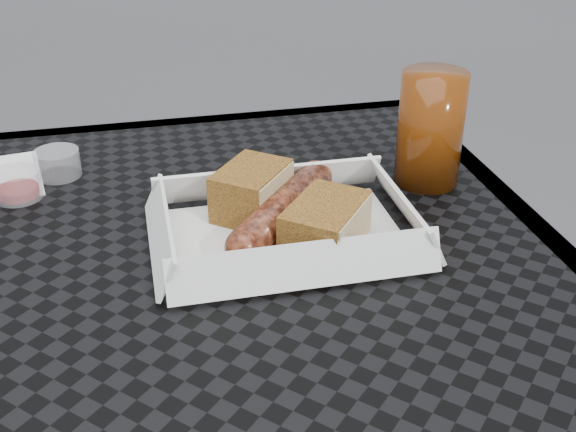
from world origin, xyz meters
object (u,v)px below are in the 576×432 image
at_px(food_tray, 286,236).
at_px(drink_glass, 430,129).
at_px(patio_table, 152,363).
at_px(bratwurst, 283,209).

bearing_deg(food_tray, drink_glass, 25.82).
bearing_deg(patio_table, bratwurst, 30.26).
distance_m(patio_table, food_tray, 0.17).
xyz_separation_m(food_tray, bratwurst, (0.00, 0.02, 0.02)).
distance_m(bratwurst, drink_glass, 0.19).
xyz_separation_m(patio_table, drink_glass, (0.32, 0.15, 0.14)).
height_order(patio_table, food_tray, food_tray).
relative_size(patio_table, drink_glass, 6.44).
bearing_deg(food_tray, patio_table, -155.41).
bearing_deg(drink_glass, food_tray, -154.18).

